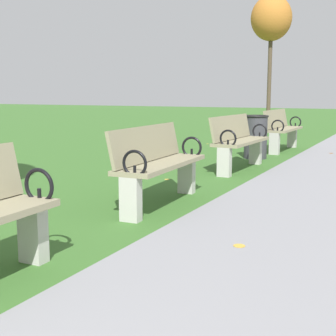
# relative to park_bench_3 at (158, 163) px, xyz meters

# --- Properties ---
(park_bench_3) EXTENTS (0.55, 1.62, 0.90)m
(park_bench_3) POSITION_rel_park_bench_3_xyz_m (0.00, 0.00, 0.00)
(park_bench_3) COLOR gray
(park_bench_3) RESTS_ON ground
(park_bench_4) EXTENTS (0.52, 1.61, 0.90)m
(park_bench_4) POSITION_rel_park_bench_3_xyz_m (-0.00, 2.82, 0.00)
(park_bench_4) COLOR gray
(park_bench_4) RESTS_ON ground
(park_bench_5) EXTENTS (0.50, 1.61, 0.90)m
(park_bench_5) POSITION_rel_park_bench_3_xyz_m (-0.00, 5.76, 0.00)
(park_bench_5) COLOR gray
(park_bench_5) RESTS_ON ground
(tree_3) EXTENTS (1.34, 1.34, 4.42)m
(tree_3) POSITION_rel_park_bench_3_xyz_m (-1.80, 11.24, 3.15)
(tree_3) COLOR #4C3D2D
(tree_3) RESTS_ON ground
(trash_bin) EXTENTS (0.48, 0.48, 0.84)m
(trash_bin) POSITION_rel_park_bench_3_xyz_m (-0.15, 4.28, -0.06)
(trash_bin) COLOR #38383D
(trash_bin) RESTS_ON ground
(scattered_leaves) EXTENTS (5.50, 15.40, 0.02)m
(scattered_leaves) POSITION_rel_park_bench_3_xyz_m (0.23, -0.45, -0.48)
(scattered_leaves) COLOR brown
(scattered_leaves) RESTS_ON ground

